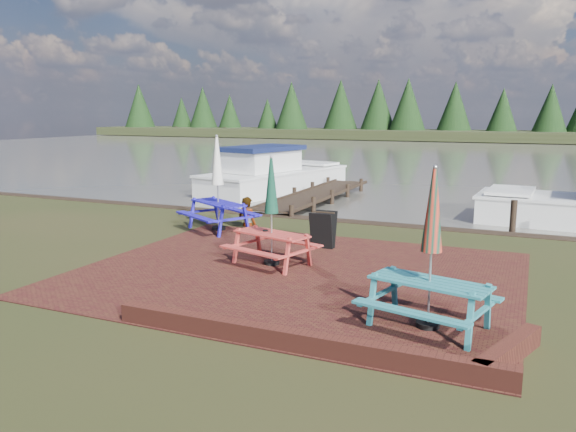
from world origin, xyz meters
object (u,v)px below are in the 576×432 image
(picnic_table_teal, at_px, (430,274))
(chalkboard, at_px, (323,230))
(boat_jetty, at_px, (273,177))
(person, at_px, (247,197))
(picnic_table_red, at_px, (272,228))
(picnic_table_blue, at_px, (218,198))
(jetty, at_px, (315,195))

(picnic_table_teal, relative_size, chalkboard, 2.74)
(boat_jetty, bearing_deg, person, -56.41)
(picnic_table_red, xyz_separation_m, chalkboard, (0.51, 1.91, -0.36))
(picnic_table_blue, bearing_deg, picnic_table_teal, -7.35)
(picnic_table_teal, distance_m, person, 8.83)
(chalkboard, relative_size, person, 0.54)
(person, bearing_deg, picnic_table_red, 135.45)
(jetty, distance_m, person, 6.21)
(boat_jetty, bearing_deg, picnic_table_teal, -43.21)
(picnic_table_teal, bearing_deg, jetty, 132.25)
(jetty, xyz_separation_m, boat_jetty, (-2.86, 2.08, 0.37))
(picnic_table_teal, height_order, boat_jetty, picnic_table_teal)
(jetty, height_order, boat_jetty, boat_jetty)
(boat_jetty, distance_m, person, 8.79)
(chalkboard, bearing_deg, picnic_table_teal, -52.55)
(chalkboard, xyz_separation_m, boat_jetty, (-6.10, 10.01, 0.01))
(picnic_table_teal, bearing_deg, boat_jetty, 137.37)
(picnic_table_blue, xyz_separation_m, chalkboard, (3.54, -0.88, -0.47))
(chalkboard, bearing_deg, picnic_table_red, -105.46)
(picnic_table_red, height_order, boat_jetty, picnic_table_red)
(chalkboard, relative_size, jetty, 0.10)
(picnic_table_teal, relative_size, picnic_table_blue, 0.94)
(picnic_table_teal, distance_m, picnic_table_blue, 8.62)
(picnic_table_teal, relative_size, boat_jetty, 0.30)
(picnic_table_teal, bearing_deg, chalkboard, 141.81)
(picnic_table_teal, bearing_deg, picnic_table_red, 162.19)
(jetty, relative_size, person, 5.23)
(picnic_table_teal, relative_size, jetty, 0.28)
(chalkboard, bearing_deg, picnic_table_blue, 165.60)
(picnic_table_blue, bearing_deg, picnic_table_red, -13.09)
(picnic_table_teal, distance_m, chalkboard, 5.46)
(picnic_table_red, bearing_deg, chalkboard, 91.36)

